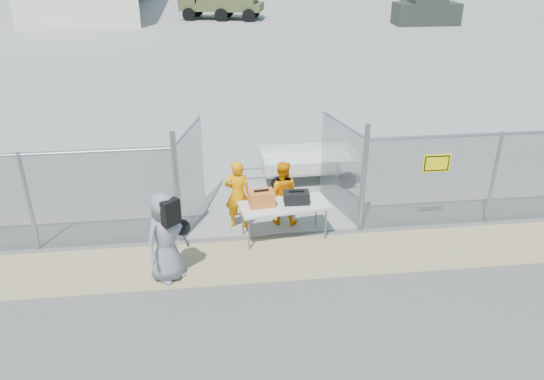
{
  "coord_description": "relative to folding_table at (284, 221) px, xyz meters",
  "views": [
    {
      "loc": [
        -1.2,
        -8.12,
        6.07
      ],
      "look_at": [
        0.0,
        2.0,
        1.1
      ],
      "focal_mm": 35.0,
      "sensor_mm": 36.0,
      "label": 1
    }
  ],
  "objects": [
    {
      "name": "ground",
      "position": [
        -0.25,
        -1.86,
        -0.41
      ],
      "size": [
        160.0,
        160.0,
        0.0
      ],
      "primitive_type": "plane",
      "color": "#474646"
    },
    {
      "name": "tarmac_inside",
      "position": [
        -0.25,
        40.14,
        -0.4
      ],
      "size": [
        160.0,
        80.0,
        0.01
      ],
      "primitive_type": "cube",
      "color": "gray",
      "rests_on": "ground"
    },
    {
      "name": "dirt_strip",
      "position": [
        -0.25,
        -0.86,
        -0.4
      ],
      "size": [
        44.0,
        1.6,
        0.01
      ],
      "primitive_type": "cube",
      "color": "#9C8D62",
      "rests_on": "ground"
    },
    {
      "name": "chain_link_fence",
      "position": [
        -0.25,
        0.14,
        0.69
      ],
      "size": [
        40.0,
        0.2,
        2.2
      ],
      "primitive_type": null,
      "color": "gray",
      "rests_on": "ground"
    },
    {
      "name": "folding_table",
      "position": [
        0.0,
        0.0,
        0.0
      ],
      "size": [
        2.0,
        1.05,
        0.81
      ],
      "primitive_type": null,
      "rotation": [
        0.0,
        0.0,
        0.14
      ],
      "color": "silver",
      "rests_on": "ground"
    },
    {
      "name": "orange_bag",
      "position": [
        -0.49,
        0.01,
        0.57
      ],
      "size": [
        0.57,
        0.41,
        0.33
      ],
      "primitive_type": "cube",
      "rotation": [
        0.0,
        0.0,
        0.12
      ],
      "color": "orange",
      "rests_on": "folding_table"
    },
    {
      "name": "black_duffel",
      "position": [
        0.27,
        0.04,
        0.54
      ],
      "size": [
        0.55,
        0.33,
        0.26
      ],
      "primitive_type": "cube",
      "rotation": [
        0.0,
        0.0,
        -0.02
      ],
      "color": "black",
      "rests_on": "folding_table"
    },
    {
      "name": "security_worker_left",
      "position": [
        -0.96,
        0.59,
        0.4
      ],
      "size": [
        0.65,
        0.49,
        1.62
      ],
      "primitive_type": "imported",
      "rotation": [
        0.0,
        0.0,
        2.95
      ],
      "color": "#FA8E00",
      "rests_on": "ground"
    },
    {
      "name": "security_worker_right",
      "position": [
        0.04,
        0.67,
        0.35
      ],
      "size": [
        0.84,
        0.72,
        1.51
      ],
      "primitive_type": "imported",
      "rotation": [
        0.0,
        0.0,
        2.92
      ],
      "color": "#FA8E00",
      "rests_on": "ground"
    },
    {
      "name": "visitor",
      "position": [
        -2.42,
        -1.25,
        0.5
      ],
      "size": [
        1.05,
        1.03,
        1.82
      ],
      "primitive_type": "imported",
      "rotation": [
        0.0,
        0.0,
        0.73
      ],
      "color": "gray",
      "rests_on": "ground"
    },
    {
      "name": "utility_trailer",
      "position": [
        1.08,
        2.98,
        -0.01
      ],
      "size": [
        3.33,
        1.76,
        0.8
      ],
      "primitive_type": null,
      "rotation": [
        0.0,
        0.0,
        0.02
      ],
      "color": "silver",
      "rests_on": "ground"
    },
    {
      "name": "parked_vehicle_near",
      "position": [
        14.31,
        28.38,
        0.63
      ],
      "size": [
        4.62,
        2.17,
        2.07
      ],
      "primitive_type": null,
      "rotation": [
        0.0,
        0.0,
        -0.02
      ],
      "color": "#282F27",
      "rests_on": "ground"
    },
    {
      "name": "parked_vehicle_mid",
      "position": [
        15.7,
        32.3,
        0.45
      ],
      "size": [
        4.15,
        2.8,
        1.72
      ],
      "primitive_type": null,
      "rotation": [
        0.0,
        0.0,
        -0.31
      ],
      "color": "#282F27",
      "rests_on": "ground"
    }
  ]
}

